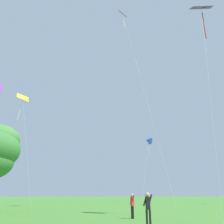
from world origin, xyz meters
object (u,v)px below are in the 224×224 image
at_px(kite_yellow_diamond, 22,103).
at_px(person_foreground_watcher, 132,203).
at_px(kite_black_large, 202,15).
at_px(kite_blue_delta, 148,141).
at_px(kite_pink_low, 124,20).
at_px(person_far_back, 148,206).

height_order(kite_yellow_diamond, person_foreground_watcher, kite_yellow_diamond).
relative_size(kite_black_large, person_foreground_watcher, 12.34).
bearing_deg(kite_blue_delta, person_foreground_watcher, -104.43).
height_order(kite_blue_delta, person_foreground_watcher, kite_blue_delta).
xyz_separation_m(kite_black_large, kite_pink_low, (-6.00, 10.43, 8.41)).
distance_m(kite_pink_low, person_far_back, 28.60).
bearing_deg(kite_blue_delta, kite_pink_low, -108.88).
relative_size(kite_blue_delta, person_foreground_watcher, 8.55).
xyz_separation_m(kite_yellow_diamond, kite_pink_low, (13.97, -2.81, 12.19)).
bearing_deg(person_far_back, kite_pink_low, 86.90).
bearing_deg(kite_blue_delta, kite_yellow_diamond, -140.08).
xyz_separation_m(kite_yellow_diamond, kite_blue_delta, (20.91, 17.50, -1.05)).
relative_size(person_far_back, person_foreground_watcher, 1.03).
xyz_separation_m(kite_yellow_diamond, person_far_back, (13.16, -17.58, -12.30)).
height_order(kite_yellow_diamond, person_far_back, kite_yellow_diamond).
xyz_separation_m(kite_pink_low, person_foreground_watcher, (-1.01, -10.61, -24.51)).
height_order(kite_black_large, person_foreground_watcher, kite_black_large).
xyz_separation_m(kite_blue_delta, person_far_back, (-7.75, -35.08, -11.25)).
bearing_deg(kite_yellow_diamond, kite_pink_low, -11.38).
distance_m(kite_black_large, person_far_back, 17.98).
bearing_deg(kite_yellow_diamond, kite_blue_delta, 39.92).
relative_size(kite_yellow_diamond, person_foreground_watcher, 9.66).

